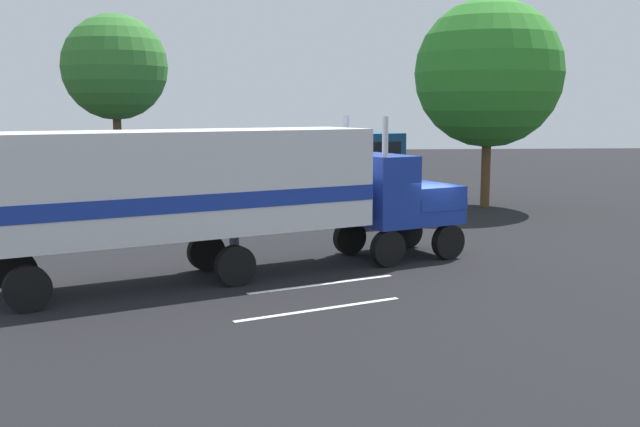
{
  "coord_description": "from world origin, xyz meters",
  "views": [
    {
      "loc": [
        -5.04,
        -23.02,
        4.77
      ],
      "look_at": [
        -3.18,
        -1.1,
        1.6
      ],
      "focal_mm": 41.59,
      "sensor_mm": 36.0,
      "label": 1
    }
  ],
  "objects": [
    {
      "name": "ground_plane",
      "position": [
        0.0,
        0.0,
        0.0
      ],
      "size": [
        120.0,
        120.0,
        0.0
      ],
      "primitive_type": "plane",
      "color": "black"
    },
    {
      "name": "lane_stripe_near",
      "position": [
        -3.31,
        -3.5,
        0.01
      ],
      "size": [
        4.1,
        1.9,
        0.01
      ],
      "primitive_type": "cube",
      "rotation": [
        0.0,
        0.0,
        0.41
      ],
      "color": "silver",
      "rests_on": "ground_plane"
    },
    {
      "name": "lane_stripe_mid",
      "position": [
        -3.59,
        -6.0,
        0.01
      ],
      "size": [
        4.1,
        1.89,
        0.01
      ],
      "primitive_type": "cube",
      "rotation": [
        0.0,
        0.0,
        0.41
      ],
      "color": "silver",
      "rests_on": "ground_plane"
    },
    {
      "name": "semi_truck",
      "position": [
        -6.01,
        -2.38,
        2.52
      ],
      "size": [
        13.91,
        8.17,
        4.5
      ],
      "color": "#193399",
      "rests_on": "ground_plane"
    },
    {
      "name": "person_bystander",
      "position": [
        -5.81,
        0.63,
        0.89
      ],
      "size": [
        0.4,
        0.48,
        1.63
      ],
      "color": "#2D3347",
      "rests_on": "ground_plane"
    },
    {
      "name": "parked_bus",
      "position": [
        -2.78,
        14.61,
        2.07
      ],
      "size": [
        11.14,
        6.55,
        3.4
      ],
      "color": "#1E5999",
      "rests_on": "ground_plane"
    },
    {
      "name": "parked_car",
      "position": [
        -15.66,
        12.91,
        0.81
      ],
      "size": [
        4.62,
        4.04,
        1.57
      ],
      "color": "black",
      "rests_on": "ground_plane"
    },
    {
      "name": "tree_left",
      "position": [
        -12.49,
        17.66,
        6.84
      ],
      "size": [
        5.56,
        5.56,
        9.64
      ],
      "color": "brown",
      "rests_on": "ground_plane"
    },
    {
      "name": "tree_center",
      "position": [
        5.88,
        11.59,
        6.34
      ],
      "size": [
        6.97,
        6.97,
        9.84
      ],
      "color": "brown",
      "rests_on": "ground_plane"
    }
  ]
}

